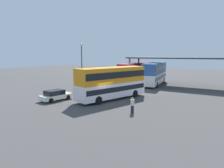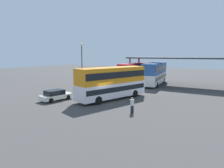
% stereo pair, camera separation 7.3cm
% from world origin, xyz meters
% --- Properties ---
extents(ground_plane, '(140.00, 140.00, 0.00)m').
position_xyz_m(ground_plane, '(0.00, 0.00, 0.00)').
color(ground_plane, '#434141').
extents(double_decker_main, '(5.41, 10.49, 4.16)m').
position_xyz_m(double_decker_main, '(0.33, 2.28, 2.28)').
color(double_decker_main, white).
rests_on(double_decker_main, ground_plane).
extents(parked_hatchback, '(2.43, 4.32, 1.35)m').
position_xyz_m(parked_hatchback, '(-5.45, -2.07, 0.67)').
color(parked_hatchback, silver).
rests_on(parked_hatchback, ground_plane).
extents(double_decker_near_canopy, '(2.46, 10.89, 4.07)m').
position_xyz_m(double_decker_near_canopy, '(-3.37, 17.39, 2.24)').
color(double_decker_near_canopy, orange).
rests_on(double_decker_near_canopy, ground_plane).
extents(double_decker_mid_row, '(3.91, 11.73, 4.21)m').
position_xyz_m(double_decker_mid_row, '(0.71, 17.75, 2.31)').
color(double_decker_mid_row, silver).
rests_on(double_decker_mid_row, ground_plane).
extents(depot_canopy, '(20.98, 5.89, 5.28)m').
position_xyz_m(depot_canopy, '(5.63, 18.84, 4.94)').
color(depot_canopy, '#33353A').
rests_on(depot_canopy, ground_plane).
extents(lamppost_tall, '(0.44, 0.44, 7.73)m').
position_xyz_m(lamppost_tall, '(-9.16, 7.78, 4.87)').
color(lamppost_tall, '#33353A').
rests_on(lamppost_tall, ground_plane).
extents(pedestrian_waiting, '(0.38, 0.38, 1.59)m').
position_xyz_m(pedestrian_waiting, '(5.36, -2.21, 0.79)').
color(pedestrian_waiting, '#262633').
rests_on(pedestrian_waiting, ground_plane).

